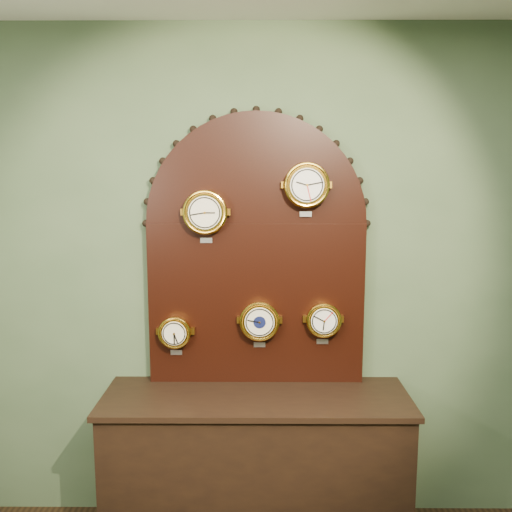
{
  "coord_description": "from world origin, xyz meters",
  "views": [
    {
      "loc": [
        0.02,
        -0.55,
        2.01
      ],
      "look_at": [
        0.0,
        2.25,
        1.58
      ],
      "focal_mm": 38.55,
      "sensor_mm": 36.0,
      "label": 1
    }
  ],
  "objects_px": {
    "shop_counter": "(256,470)",
    "roman_clock": "(205,212)",
    "display_board": "(256,242)",
    "hygrometer": "(175,332)",
    "tide_clock": "(324,320)",
    "arabic_clock": "(307,185)",
    "barometer": "(260,321)"
  },
  "relations": [
    {
      "from": "shop_counter",
      "to": "roman_clock",
      "type": "height_order",
      "value": "roman_clock"
    },
    {
      "from": "display_board",
      "to": "hygrometer",
      "type": "xyz_separation_m",
      "value": [
        -0.45,
        -0.07,
        -0.49
      ]
    },
    {
      "from": "display_board",
      "to": "shop_counter",
      "type": "bearing_deg",
      "value": -90.0
    },
    {
      "from": "hygrometer",
      "to": "roman_clock",
      "type": "bearing_deg",
      "value": -0.5
    },
    {
      "from": "shop_counter",
      "to": "tide_clock",
      "type": "distance_m",
      "value": 0.9
    },
    {
      "from": "roman_clock",
      "to": "arabic_clock",
      "type": "height_order",
      "value": "arabic_clock"
    },
    {
      "from": "arabic_clock",
      "to": "barometer",
      "type": "relative_size",
      "value": 1.07
    },
    {
      "from": "roman_clock",
      "to": "display_board",
      "type": "bearing_deg",
      "value": 13.81
    },
    {
      "from": "barometer",
      "to": "tide_clock",
      "type": "height_order",
      "value": "barometer"
    },
    {
      "from": "tide_clock",
      "to": "hygrometer",
      "type": "bearing_deg",
      "value": 179.97
    },
    {
      "from": "arabic_clock",
      "to": "tide_clock",
      "type": "distance_m",
      "value": 0.74
    },
    {
      "from": "tide_clock",
      "to": "display_board",
      "type": "bearing_deg",
      "value": 169.95
    },
    {
      "from": "shop_counter",
      "to": "hygrometer",
      "type": "height_order",
      "value": "hygrometer"
    },
    {
      "from": "shop_counter",
      "to": "arabic_clock",
      "type": "distance_m",
      "value": 1.57
    },
    {
      "from": "arabic_clock",
      "to": "tide_clock",
      "type": "relative_size",
      "value": 1.19
    },
    {
      "from": "roman_clock",
      "to": "arabic_clock",
      "type": "distance_m",
      "value": 0.56
    },
    {
      "from": "hygrometer",
      "to": "barometer",
      "type": "bearing_deg",
      "value": -0.15
    },
    {
      "from": "shop_counter",
      "to": "roman_clock",
      "type": "relative_size",
      "value": 5.54
    },
    {
      "from": "display_board",
      "to": "roman_clock",
      "type": "distance_m",
      "value": 0.33
    },
    {
      "from": "display_board",
      "to": "arabic_clock",
      "type": "xyz_separation_m",
      "value": [
        0.27,
        -0.07,
        0.31
      ]
    },
    {
      "from": "display_board",
      "to": "arabic_clock",
      "type": "distance_m",
      "value": 0.42
    },
    {
      "from": "shop_counter",
      "to": "display_board",
      "type": "bearing_deg",
      "value": 90.0
    },
    {
      "from": "arabic_clock",
      "to": "shop_counter",
      "type": "bearing_deg",
      "value": -150.21
    },
    {
      "from": "arabic_clock",
      "to": "hygrometer",
      "type": "xyz_separation_m",
      "value": [
        -0.72,
        0.0,
        -0.81
      ]
    },
    {
      "from": "display_board",
      "to": "arabic_clock",
      "type": "bearing_deg",
      "value": -14.06
    },
    {
      "from": "hygrometer",
      "to": "tide_clock",
      "type": "bearing_deg",
      "value": -0.03
    },
    {
      "from": "tide_clock",
      "to": "barometer",
      "type": "bearing_deg",
      "value": -179.86
    },
    {
      "from": "shop_counter",
      "to": "tide_clock",
      "type": "bearing_deg",
      "value": 22.58
    },
    {
      "from": "roman_clock",
      "to": "tide_clock",
      "type": "bearing_deg",
      "value": 0.1
    },
    {
      "from": "roman_clock",
      "to": "hygrometer",
      "type": "xyz_separation_m",
      "value": [
        -0.18,
        0.0,
        -0.66
      ]
    },
    {
      "from": "tide_clock",
      "to": "arabic_clock",
      "type": "bearing_deg",
      "value": -179.32
    },
    {
      "from": "shop_counter",
      "to": "arabic_clock",
      "type": "relative_size",
      "value": 5.48
    }
  ]
}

